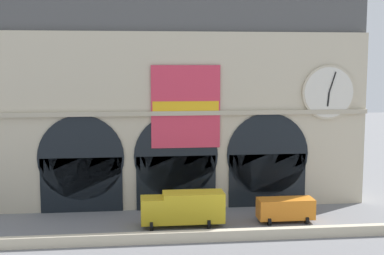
% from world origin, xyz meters
% --- Properties ---
extents(ground_plane, '(200.00, 200.00, 0.00)m').
position_xyz_m(ground_plane, '(0.00, 0.00, 0.00)').
color(ground_plane, slate).
extents(quay_parapet_wall, '(90.00, 0.70, 0.91)m').
position_xyz_m(quay_parapet_wall, '(0.00, -5.01, 0.45)').
color(quay_parapet_wall, beige).
rests_on(quay_parapet_wall, ground).
extents(station_building, '(39.30, 5.02, 21.57)m').
position_xyz_m(station_building, '(0.04, 7.30, 10.47)').
color(station_building, beige).
rests_on(station_building, ground).
extents(box_truck_center, '(7.50, 2.91, 3.12)m').
position_xyz_m(box_truck_center, '(0.19, -0.73, 1.70)').
color(box_truck_center, gold).
rests_on(box_truck_center, ground).
extents(van_mideast, '(5.20, 2.48, 2.20)m').
position_xyz_m(van_mideast, '(9.73, -0.47, 1.25)').
color(van_mideast, orange).
rests_on(van_mideast, ground).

